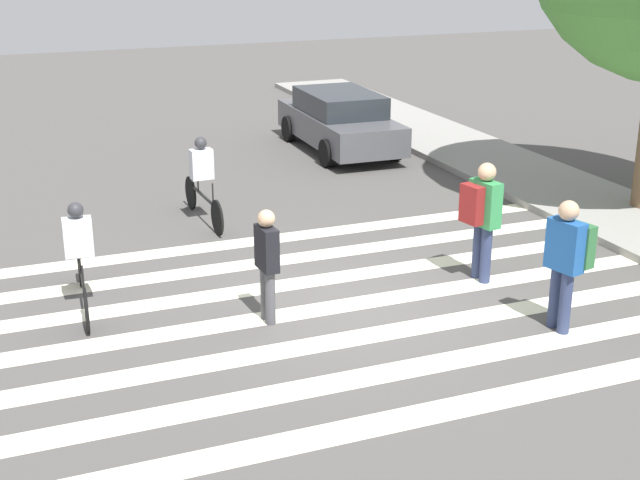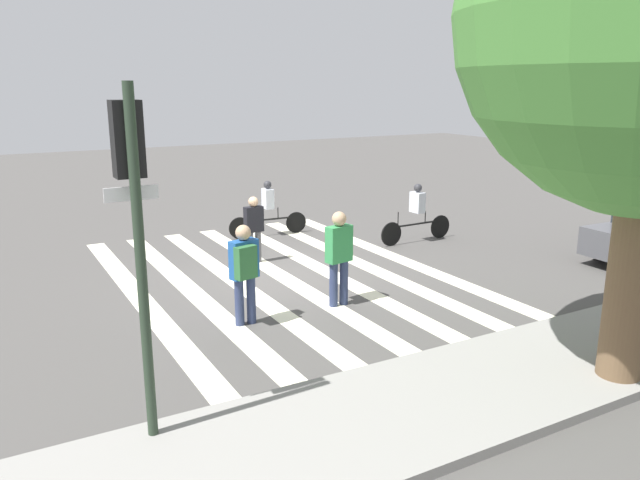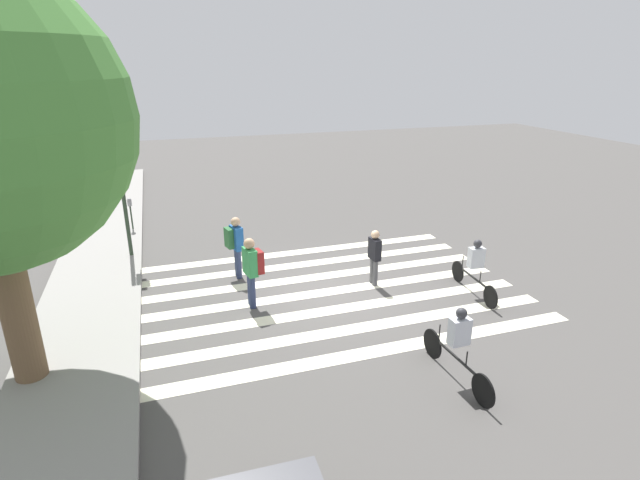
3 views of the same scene
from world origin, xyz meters
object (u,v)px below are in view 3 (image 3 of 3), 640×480
(pedestrian_child_with_backpack, at_px, (374,254))
(pedestrian_adult_yellow_jacket, at_px, (252,267))
(parking_meter, at_px, (130,207))
(traffic_light, at_px, (124,167))
(pedestrian_adult_tall_backpack, at_px, (235,242))
(cyclist_far_lane, at_px, (458,342))
(cyclist_near_curb, at_px, (475,265))

(pedestrian_child_with_backpack, bearing_deg, pedestrian_adult_yellow_jacket, -89.25)
(parking_meter, bearing_deg, pedestrian_child_with_backpack, -136.33)
(traffic_light, bearing_deg, pedestrian_adult_tall_backpack, -130.62)
(pedestrian_adult_tall_backpack, bearing_deg, pedestrian_child_with_backpack, 50.39)
(parking_meter, relative_size, cyclist_far_lane, 0.56)
(pedestrian_adult_yellow_jacket, bearing_deg, cyclist_far_lane, -154.28)
(pedestrian_adult_yellow_jacket, height_order, cyclist_near_curb, pedestrian_adult_yellow_jacket)
(parking_meter, relative_size, pedestrian_child_with_backpack, 0.81)
(parking_meter, relative_size, cyclist_near_curb, 0.57)
(pedestrian_adult_tall_backpack, height_order, pedestrian_adult_yellow_jacket, pedestrian_adult_yellow_jacket)
(traffic_light, bearing_deg, cyclist_near_curb, -122.59)
(traffic_light, distance_m, cyclist_near_curb, 10.62)
(pedestrian_adult_tall_backpack, bearing_deg, cyclist_far_lane, 13.50)
(traffic_light, height_order, pedestrian_adult_tall_backpack, traffic_light)
(parking_meter, distance_m, pedestrian_child_with_backpack, 9.56)
(traffic_light, xyz_separation_m, pedestrian_child_with_backpack, (-4.18, -6.46, -2.06))
(traffic_light, bearing_deg, parking_meter, 3.01)
(traffic_light, relative_size, cyclist_far_lane, 1.80)
(parking_meter, xyz_separation_m, pedestrian_adult_yellow_jacket, (-7.16, -3.10, 0.11))
(parking_meter, xyz_separation_m, pedestrian_adult_tall_backpack, (-5.18, -3.00, 0.09))
(pedestrian_child_with_backpack, relative_size, pedestrian_adult_yellow_jacket, 0.86)
(parking_meter, bearing_deg, pedestrian_adult_tall_backpack, -149.96)
(pedestrian_adult_tall_backpack, relative_size, pedestrian_adult_yellow_jacket, 0.98)
(traffic_light, distance_m, pedestrian_child_with_backpack, 7.97)
(pedestrian_child_with_backpack, relative_size, cyclist_near_curb, 0.70)
(traffic_light, height_order, parking_meter, traffic_light)
(cyclist_far_lane, bearing_deg, parking_meter, 26.65)
(pedestrian_adult_yellow_jacket, bearing_deg, pedestrian_child_with_backpack, -96.37)
(pedestrian_adult_yellow_jacket, height_order, cyclist_far_lane, pedestrian_adult_yellow_jacket)
(cyclist_near_curb, bearing_deg, pedestrian_child_with_backpack, 62.58)
(pedestrian_child_with_backpack, height_order, cyclist_far_lane, pedestrian_child_with_backpack)
(traffic_light, xyz_separation_m, parking_meter, (2.74, 0.14, -2.00))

